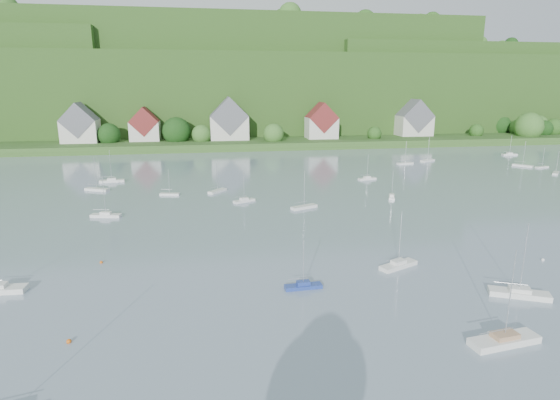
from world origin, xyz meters
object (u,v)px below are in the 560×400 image
near_sailboat_2 (504,340)px  near_sailboat_1 (303,285)px  near_sailboat_4 (519,293)px  near_sailboat_3 (398,264)px

near_sailboat_2 → near_sailboat_1: bearing=129.6°
near_sailboat_4 → near_sailboat_2: bearing=-107.6°
near_sailboat_3 → near_sailboat_4: size_ratio=0.88×
near_sailboat_4 → near_sailboat_3: bearing=159.2°
near_sailboat_3 → near_sailboat_4: 15.57m
near_sailboat_2 → near_sailboat_3: (-2.29, 20.51, -0.05)m
near_sailboat_2 → near_sailboat_4: bearing=40.0°
near_sailboat_1 → near_sailboat_3: size_ratio=0.78×
near_sailboat_1 → near_sailboat_4: size_ratio=0.69×
near_sailboat_4 → near_sailboat_1: bearing=-169.4°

